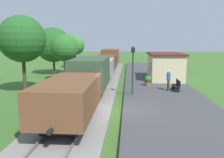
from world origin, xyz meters
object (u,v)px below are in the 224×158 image
(bench_down_platform, at_px, (160,70))
(tree_field_left, at_px, (53,45))
(potted_planter, at_px, (148,80))
(tree_trackside_far, at_px, (64,48))
(person_waiting, at_px, (168,79))
(tree_trackside_mid, at_px, (22,39))
(station_hut, at_px, (165,66))
(freight_train, at_px, (104,64))
(bench_near_hut, at_px, (177,85))
(lamp_post_near, at_px, (133,61))
(tree_field_distant, at_px, (75,46))

(bench_down_platform, bearing_deg, tree_field_left, -179.33)
(potted_planter, relative_size, tree_trackside_far, 0.18)
(person_waiting, xyz_separation_m, tree_trackside_mid, (-11.86, -0.59, 3.25))
(station_hut, bearing_deg, tree_field_left, 162.55)
(bench_down_platform, relative_size, tree_trackside_mid, 0.24)
(potted_planter, distance_m, tree_field_left, 14.33)
(bench_down_platform, bearing_deg, station_hut, -90.92)
(tree_trackside_mid, xyz_separation_m, tree_field_left, (-1.03, 10.78, -0.65))
(freight_train, xyz_separation_m, potted_planter, (4.69, -6.60, -0.78))
(bench_near_hut, bearing_deg, lamp_post_near, -155.68)
(bench_near_hut, height_order, person_waiting, person_waiting)
(station_hut, relative_size, person_waiting, 3.39)
(person_waiting, xyz_separation_m, lamp_post_near, (-2.96, -1.68, 1.62))
(freight_train, xyz_separation_m, bench_down_platform, (6.87, 1.72, -0.78))
(tree_field_left, relative_size, tree_field_distant, 1.18)
(person_waiting, xyz_separation_m, tree_field_left, (-12.88, 10.20, 2.59))
(lamp_post_near, distance_m, tree_field_left, 15.51)
(potted_planter, relative_size, lamp_post_near, 0.25)
(station_hut, bearing_deg, tree_trackside_mid, -152.29)
(potted_planter, relative_size, tree_trackside_mid, 0.14)
(freight_train, height_order, bench_down_platform, freight_train)
(station_hut, distance_m, potted_planter, 4.55)
(lamp_post_near, distance_m, tree_field_distant, 20.69)
(bench_near_hut, distance_m, potted_planter, 3.00)
(person_waiting, relative_size, tree_field_left, 0.29)
(tree_trackside_mid, xyz_separation_m, tree_field_distant, (0.19, 17.66, -0.85))
(bench_near_hut, relative_size, tree_trackside_far, 0.30)
(tree_field_distant, bearing_deg, bench_down_platform, -28.58)
(lamp_post_near, xyz_separation_m, tree_field_distant, (-8.70, 18.76, 0.77))
(tree_trackside_mid, height_order, tree_field_distant, tree_trackside_mid)
(freight_train, distance_m, bench_down_platform, 7.13)
(tree_field_left, bearing_deg, tree_trackside_far, -61.00)
(tree_trackside_far, bearing_deg, station_hut, 5.66)
(freight_train, height_order, tree_field_left, tree_field_left)
(station_hut, xyz_separation_m, lamp_post_near, (-3.56, -7.64, 1.15))
(tree_trackside_far, distance_m, tree_field_distant, 12.28)
(bench_down_platform, bearing_deg, tree_trackside_far, -152.87)
(tree_field_distant, bearing_deg, station_hut, -42.19)
(bench_near_hut, height_order, tree_field_distant, tree_field_distant)
(bench_down_platform, bearing_deg, person_waiting, -93.72)
(station_hut, relative_size, tree_field_left, 0.97)
(tree_field_distant, bearing_deg, person_waiting, -55.67)
(tree_field_left, height_order, tree_field_distant, tree_field_left)
(bench_down_platform, distance_m, person_waiting, 10.39)
(bench_near_hut, distance_m, person_waiting, 0.82)
(bench_near_hut, distance_m, tree_field_distant, 21.29)
(bench_near_hut, distance_m, lamp_post_near, 4.50)
(freight_train, bearing_deg, potted_planter, -54.61)
(freight_train, bearing_deg, bench_down_platform, 14.07)
(potted_planter, relative_size, tree_field_left, 0.15)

